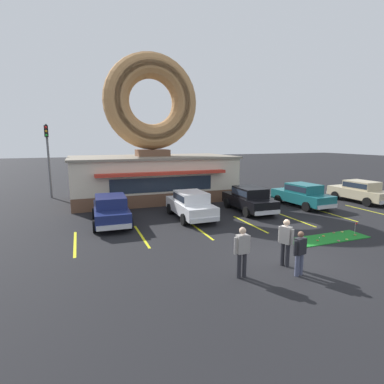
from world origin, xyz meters
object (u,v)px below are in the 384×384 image
(car_navy, at_px, (111,209))
(car_champagne, at_px, (360,191))
(car_black, at_px, (249,198))
(pedestrian_leather_jacket_man, at_px, (300,251))
(putting_flag_pin, at_px, (356,225))
(pedestrian_blue_sweater_man, at_px, (286,240))
(trash_bin, at_px, (243,194))
(car_teal, at_px, (302,194))
(traffic_light_pole, at_px, (48,151))
(golf_ball, at_px, (319,238))
(pedestrian_hooded_kid, at_px, (242,250))
(car_white, at_px, (191,204))

(car_navy, distance_m, car_champagne, 18.01)
(car_black, bearing_deg, pedestrian_leather_jacket_man, -110.87)
(putting_flag_pin, xyz_separation_m, car_champagne, (6.92, 5.68, 0.43))
(pedestrian_blue_sweater_man, height_order, trash_bin, pedestrian_blue_sweater_man)
(putting_flag_pin, distance_m, pedestrian_blue_sweater_man, 6.05)
(pedestrian_leather_jacket_man, bearing_deg, car_teal, 48.99)
(traffic_light_pole, bearing_deg, pedestrian_leather_jacket_man, -63.72)
(golf_ball, relative_size, car_black, 0.01)
(golf_ball, relative_size, pedestrian_blue_sweater_man, 0.02)
(pedestrian_leather_jacket_man, distance_m, traffic_light_pole, 20.61)
(pedestrian_blue_sweater_man, bearing_deg, car_navy, 123.92)
(pedestrian_hooded_kid, bearing_deg, car_champagne, 28.37)
(golf_ball, distance_m, pedestrian_hooded_kid, 5.96)
(putting_flag_pin, height_order, pedestrian_hooded_kid, pedestrian_hooded_kid)
(pedestrian_hooded_kid, relative_size, traffic_light_pole, 0.30)
(car_champagne, relative_size, pedestrian_blue_sweater_man, 2.62)
(car_white, xyz_separation_m, trash_bin, (5.72, 3.69, -0.37))
(putting_flag_pin, relative_size, car_black, 0.12)
(golf_ball, relative_size, trash_bin, 0.04)
(car_champagne, bearing_deg, putting_flag_pin, -140.61)
(pedestrian_leather_jacket_man, bearing_deg, car_navy, 121.20)
(car_navy, relative_size, pedestrian_leather_jacket_man, 2.96)
(golf_ball, bearing_deg, putting_flag_pin, -0.81)
(car_champagne, bearing_deg, car_navy, 178.80)
(pedestrian_leather_jacket_man, relative_size, traffic_light_pole, 0.27)
(car_champagne, height_order, pedestrian_hooded_kid, pedestrian_hooded_kid)
(car_teal, relative_size, trash_bin, 4.78)
(pedestrian_leather_jacket_man, height_order, traffic_light_pole, traffic_light_pole)
(car_teal, bearing_deg, pedestrian_blue_sweater_man, -133.63)
(car_white, height_order, pedestrian_leather_jacket_man, car_white)
(car_white, relative_size, car_champagne, 0.99)
(pedestrian_leather_jacket_man, bearing_deg, trash_bin, 67.95)
(putting_flag_pin, xyz_separation_m, car_white, (-6.54, 5.73, 0.43))
(golf_ball, distance_m, car_black, 6.00)
(car_black, distance_m, pedestrian_blue_sweater_man, 8.56)
(car_black, relative_size, pedestrian_leather_jacket_man, 2.96)
(car_teal, xyz_separation_m, car_champagne, (5.09, -0.30, 0.00))
(putting_flag_pin, height_order, car_navy, car_navy)
(pedestrian_hooded_kid, bearing_deg, trash_bin, 59.51)
(car_teal, relative_size, pedestrian_hooded_kid, 2.66)
(car_black, distance_m, trash_bin, 3.83)
(pedestrian_blue_sweater_man, height_order, pedestrian_leather_jacket_man, pedestrian_blue_sweater_man)
(trash_bin, bearing_deg, pedestrian_blue_sweater_man, -113.28)
(car_white, relative_size, car_teal, 0.98)
(car_navy, height_order, pedestrian_leather_jacket_man, car_navy)
(car_champagne, xyz_separation_m, pedestrian_hooded_kid, (-14.59, -7.88, 0.11))
(pedestrian_hooded_kid, bearing_deg, car_black, 57.33)
(car_white, bearing_deg, car_champagne, -0.22)
(car_white, height_order, car_black, same)
(pedestrian_blue_sweater_man, distance_m, pedestrian_hooded_kid, 1.97)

